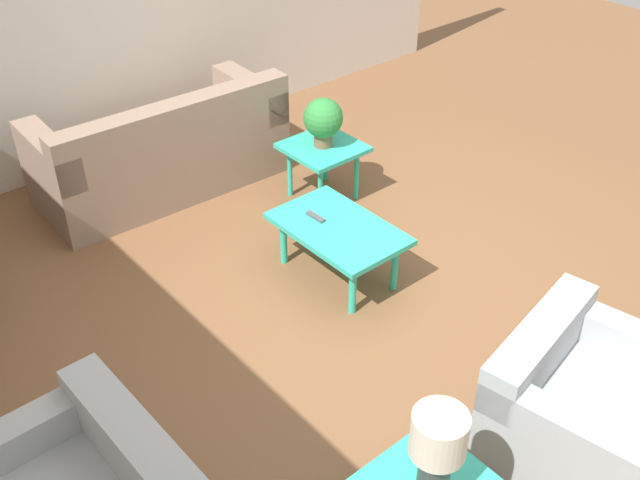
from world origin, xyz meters
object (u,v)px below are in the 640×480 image
at_px(sofa, 163,153).
at_px(coffee_table, 338,232).
at_px(table_lamp, 438,446).
at_px(side_table_plant, 323,153).
at_px(armchair, 583,406).
at_px(potted_plant, 323,119).

relative_size(sofa, coffee_table, 2.19).
height_order(sofa, table_lamp, table_lamp).
xyz_separation_m(sofa, side_table_plant, (-0.95, -0.90, 0.08)).
relative_size(armchair, side_table_plant, 1.98).
height_order(sofa, potted_plant, sofa).
relative_size(sofa, side_table_plant, 3.59).
height_order(side_table_plant, table_lamp, table_lamp).
bearing_deg(coffee_table, armchair, 179.88).
distance_m(armchair, table_lamp, 1.21).
xyz_separation_m(side_table_plant, table_lamp, (-2.73, 1.71, 0.35)).
xyz_separation_m(sofa, coffee_table, (-1.81, -0.29, 0.04)).
distance_m(coffee_table, table_lamp, 2.20).
xyz_separation_m(sofa, armchair, (-3.75, -0.29, -0.05)).
xyz_separation_m(armchair, potted_plant, (2.81, -0.61, 0.42)).
height_order(sofa, coffee_table, sofa).
bearing_deg(potted_plant, coffee_table, 145.02).
bearing_deg(sofa, coffee_table, 101.35).
relative_size(armchair, coffee_table, 1.20).
relative_size(coffee_table, side_table_plant, 1.64).
height_order(coffee_table, table_lamp, table_lamp).
bearing_deg(table_lamp, side_table_plant, -32.07).
height_order(armchair, coffee_table, armchair).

